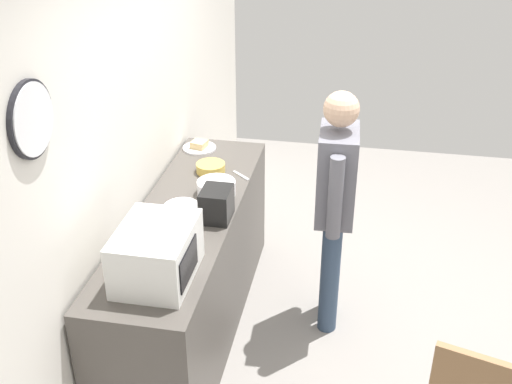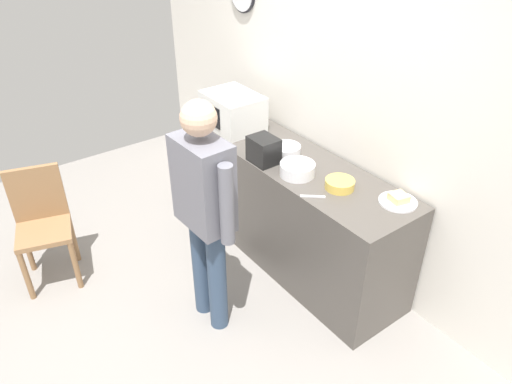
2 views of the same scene
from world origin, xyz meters
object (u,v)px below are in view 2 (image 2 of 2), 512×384
fork_utensil (268,141)px  spoon_utensil (313,196)px  salad_bowl (286,150)px  person_standing (204,204)px  wooden_chair (42,221)px  mixing_bowl (340,184)px  toaster (264,150)px  sandwich_plate (398,200)px  cereal_bowl (297,169)px  microwave (233,111)px

fork_utensil → spoon_utensil: same height
salad_bowl → spoon_utensil: size_ratio=1.33×
person_standing → wooden_chair: bearing=-146.3°
mixing_bowl → toaster: (-0.62, -0.20, 0.07)m
spoon_utensil → wooden_chair: size_ratio=0.18×
sandwich_plate → person_standing: (-0.67, -1.09, 0.04)m
fork_utensil → person_standing: (0.56, -0.94, 0.05)m
cereal_bowl → toaster: 0.32m
wooden_chair → person_standing: bearing=33.7°
cereal_bowl → spoon_utensil: cereal_bowl is taller
salad_bowl → wooden_chair: size_ratio=0.24×
salad_bowl → toaster: (0.00, -0.23, 0.07)m
microwave → cereal_bowl: microwave is taller
spoon_utensil → wooden_chair: 2.11m
fork_utensil → mixing_bowl: bearing=-2.6°
microwave → cereal_bowl: size_ratio=1.95×
cereal_bowl → mixing_bowl: size_ratio=1.24×
spoon_utensil → wooden_chair: spoon_utensil is taller
spoon_utensil → wooden_chair: bearing=-134.8°
cereal_bowl → mixing_bowl: 0.34m
salad_bowl → spoon_utensil: (0.59, -0.26, -0.03)m
microwave → fork_utensil: 0.43m
sandwich_plate → toaster: bearing=-158.9°
toaster → cereal_bowl: bearing=14.3°
mixing_bowl → salad_bowl: bearing=177.3°
toaster → fork_utensil: 0.36m
salad_bowl → toaster: size_ratio=1.03×
cereal_bowl → toaster: bearing=-165.7°
salad_bowl → fork_utensil: size_ratio=1.33×
salad_bowl → toaster: 0.23m
salad_bowl → mixing_bowl: bearing=-2.7°
cereal_bowl → spoon_utensil: 0.31m
toaster → spoon_utensil: size_ratio=1.29×
cereal_bowl → fork_utensil: bearing=164.1°
toaster → wooden_chair: bearing=-120.1°
salad_bowl → person_standing: 0.99m
salad_bowl → person_standing: bearing=-71.5°
sandwich_plate → person_standing: size_ratio=0.15×
spoon_utensil → mixing_bowl: bearing=83.5°
fork_utensil → person_standing: size_ratio=0.10×
spoon_utensil → toaster: bearing=177.1°
sandwich_plate → mixing_bowl: size_ratio=1.23×
fork_utensil → wooden_chair: bearing=-109.6°
salad_bowl → cereal_bowl: 0.34m
cereal_bowl → toaster: toaster is taller
mixing_bowl → toaster: size_ratio=0.94×
sandwich_plate → microwave: bearing=-172.5°
fork_utensil → wooden_chair: 1.88m
sandwich_plate → wooden_chair: size_ratio=0.27×
microwave → mixing_bowl: size_ratio=2.43×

